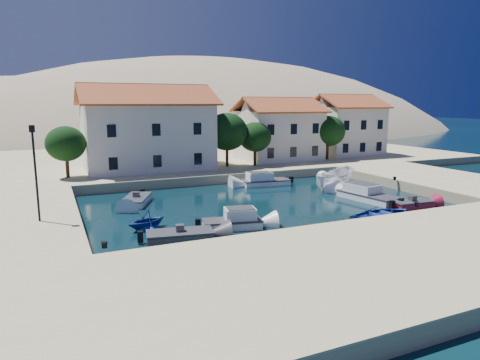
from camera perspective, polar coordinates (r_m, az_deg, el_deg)
name	(u,v)px	position (r m, az deg, el deg)	size (l,w,h in m)	color
ground	(334,236)	(28.86, 12.42, -7.33)	(400.00, 400.00, 0.00)	black
quay_south	(404,259)	(24.43, 20.98, -9.81)	(52.00, 12.00, 1.00)	#CABB8A
quay_east	(436,181)	(49.65, 24.70, -0.09)	(11.00, 20.00, 1.00)	#CABB8A
quay_west	(17,223)	(33.06, -27.64, -5.13)	(8.00, 20.00, 1.00)	#CABB8A
quay_north	(188,159)	(63.31, -6.91, 2.82)	(80.00, 36.00, 1.00)	#CABB8A
hills	(167,195)	(153.64, -9.64, -1.94)	(254.00, 176.00, 99.00)	tan
building_left	(147,126)	(51.15, -12.28, 7.03)	(14.70, 9.45, 9.70)	white
building_mid	(278,128)	(58.55, 5.14, 6.89)	(10.50, 8.40, 8.30)	white
building_right	(346,124)	(66.04, 13.90, 7.23)	(9.45, 8.40, 8.80)	white
trees	(239,134)	(52.06, -0.19, 6.10)	(37.30, 5.30, 6.45)	#382314
lamppost	(35,164)	(30.22, -25.67, 1.93)	(0.35, 0.25, 6.22)	black
bollards	(334,203)	(33.17, 12.42, -2.97)	(29.36, 9.56, 0.30)	black
motorboat_grey_sw	(180,236)	(27.49, -8.00, -7.43)	(4.43, 2.55, 1.25)	#38393D
cabin_cruiser_south	(232,222)	(29.80, -1.04, -5.57)	(4.35, 2.56, 1.60)	white
rowboat_south	(384,220)	(33.67, 18.63, -5.09)	(3.72, 5.20, 1.08)	navy
motorboat_red_se	(412,205)	(38.19, 21.96, -3.06)	(3.57, 1.79, 1.25)	maroon
cabin_cruiser_east	(369,195)	(39.92, 16.78, -1.94)	(3.15, 6.03, 1.60)	white
boat_east	(335,189)	(44.42, 12.51, -1.16)	(2.20, 5.85, 2.26)	white
motorboat_white_ne	(326,180)	(47.59, 11.34, 0.00)	(2.67, 3.38, 1.25)	white
rowboat_west	(147,229)	(30.49, -12.32, -6.37)	(2.46, 2.85, 1.50)	navy
motorboat_white_west	(136,200)	(38.02, -13.65, -2.67)	(3.48, 4.70, 1.25)	white
cabin_cruiser_north	(266,181)	(45.21, 3.44, -0.13)	(5.23, 2.78, 1.60)	white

